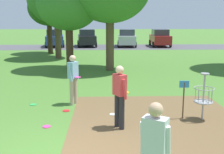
% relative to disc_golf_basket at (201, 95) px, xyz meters
% --- Properties ---
extents(dirt_tee_pad, '(4.95, 5.31, 0.01)m').
position_rel_disc_golf_basket_xyz_m(dirt_tee_pad, '(-1.30, -0.07, -0.75)').
color(dirt_tee_pad, brown).
rests_on(dirt_tee_pad, ground).
extents(disc_golf_basket, '(0.98, 0.58, 1.39)m').
position_rel_disc_golf_basket_xyz_m(disc_golf_basket, '(0.00, 0.00, 0.00)').
color(disc_golf_basket, '#9E9EA3').
rests_on(disc_golf_basket, ground).
extents(player_foreground_watching, '(0.45, 0.49, 1.71)m').
position_rel_disc_golf_basket_xyz_m(player_foreground_watching, '(-3.86, 1.66, 0.21)').
color(player_foreground_watching, tan).
rests_on(player_foreground_watching, ground).
extents(player_throwing, '(0.45, 0.48, 1.71)m').
position_rel_disc_golf_basket_xyz_m(player_throwing, '(-2.40, -0.57, 0.21)').
color(player_throwing, '#232328').
rests_on(player_throwing, ground).
extents(player_waiting_left, '(0.49, 0.45, 1.71)m').
position_rel_disc_golf_basket_xyz_m(player_waiting_left, '(-2.07, -3.87, 0.21)').
color(player_waiting_left, slate).
rests_on(player_waiting_left, ground).
extents(frisbee_near_basket, '(0.24, 0.24, 0.02)m').
position_rel_disc_golf_basket_xyz_m(frisbee_near_basket, '(-5.25, 1.61, -0.74)').
color(frisbee_near_basket, green).
rests_on(frisbee_near_basket, ground).
extents(frisbee_mid_grass, '(0.22, 0.22, 0.02)m').
position_rel_disc_golf_basket_xyz_m(frisbee_mid_grass, '(-4.03, 0.90, -0.74)').
color(frisbee_mid_grass, red).
rests_on(frisbee_mid_grass, ground).
extents(frisbee_far_left, '(0.20, 0.20, 0.02)m').
position_rel_disc_golf_basket_xyz_m(frisbee_far_left, '(-2.55, 0.51, -0.74)').
color(frisbee_far_left, white).
rests_on(frisbee_far_left, ground).
extents(frisbee_far_right, '(0.22, 0.22, 0.02)m').
position_rel_disc_golf_basket_xyz_m(frisbee_far_right, '(-4.39, -0.44, -0.74)').
color(frisbee_far_right, '#E53D99').
rests_on(frisbee_far_right, ground).
extents(tree_near_right, '(3.45, 3.45, 5.27)m').
position_rel_disc_golf_basket_xyz_m(tree_near_right, '(-7.37, 16.58, 3.02)').
color(tree_near_right, '#422D1E').
rests_on(tree_near_right, ground).
extents(tree_mid_left, '(3.56, 3.56, 5.27)m').
position_rel_disc_golf_basket_xyz_m(tree_mid_left, '(-4.77, 8.61, 2.98)').
color(tree_mid_left, '#422D1E').
rests_on(tree_mid_left, ground).
extents(parking_lot_strip, '(36.00, 6.00, 0.01)m').
position_rel_disc_golf_basket_xyz_m(parking_lot_strip, '(-3.78, 22.21, -0.75)').
color(parking_lot_strip, '#4C4C51').
rests_on(parking_lot_strip, ground).
extents(parked_car_leftmost, '(2.40, 4.41, 1.84)m').
position_rel_disc_golf_basket_xyz_m(parked_car_leftmost, '(-8.03, 22.91, 0.17)').
color(parked_car_leftmost, '#2D4784').
rests_on(parked_car_leftmost, ground).
extents(parked_car_center_left, '(2.31, 4.37, 1.84)m').
position_rel_disc_golf_basket_xyz_m(parked_car_center_left, '(-4.60, 22.95, 0.17)').
color(parked_car_center_left, black).
rests_on(parked_car_center_left, ground).
extents(parked_car_center_right, '(2.18, 4.31, 1.84)m').
position_rel_disc_golf_basket_xyz_m(parked_car_center_right, '(-0.26, 22.75, 0.17)').
color(parked_car_center_right, '#B2B7BC').
rests_on(parked_car_center_right, ground).
extents(parked_car_rightmost, '(2.08, 4.25, 1.84)m').
position_rel_disc_golf_basket_xyz_m(parked_car_rightmost, '(3.33, 22.74, 0.17)').
color(parked_car_rightmost, maroon).
rests_on(parked_car_rightmost, ground).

